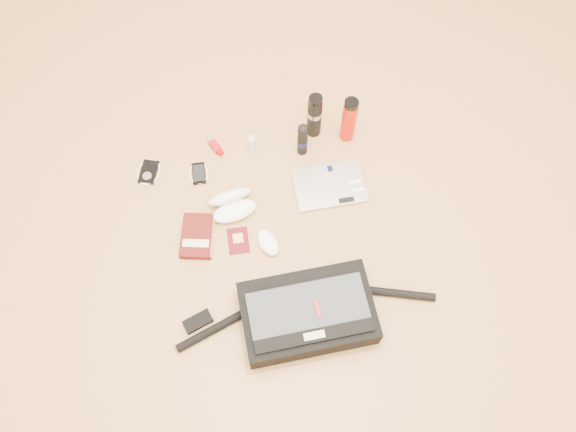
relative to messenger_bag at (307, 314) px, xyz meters
The scene contains 14 objects.
ground 0.31m from the messenger_bag, 92.52° to the left, with size 4.00×4.00×0.00m, color #B17E49.
messenger_bag is the anchor object (origin of this frame).
laptop 0.55m from the messenger_bag, 65.30° to the left, with size 0.29×0.21×0.03m.
book 0.53m from the messenger_bag, 128.53° to the left, with size 0.16×0.21×0.03m.
passport 0.41m from the messenger_bag, 116.27° to the left, with size 0.09×0.12×0.01m.
mouse 0.32m from the messenger_bag, 102.32° to the left, with size 0.10×0.13×0.04m.
sunglasses_case 0.53m from the messenger_bag, 108.65° to the left, with size 0.19×0.17×0.10m.
ipod 0.88m from the messenger_bag, 122.30° to the left, with size 0.12×0.13×0.01m.
phone 0.74m from the messenger_bag, 111.60° to the left, with size 0.09×0.10×0.01m.
inhaler 0.82m from the messenger_bag, 103.01° to the left, with size 0.06×0.10×0.03m.
spray_bottle 0.75m from the messenger_bag, 92.64° to the left, with size 0.03×0.03×0.10m.
aerosol_can 0.71m from the messenger_bag, 76.57° to the left, with size 0.05×0.05×0.18m.
thermos_black 0.81m from the messenger_bag, 73.01° to the left, with size 0.08×0.08×0.23m.
thermos_red 0.81m from the messenger_bag, 63.06° to the left, with size 0.06×0.06×0.23m.
Camera 1 is at (-0.18, -0.81, 2.00)m, focal length 35.00 mm.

